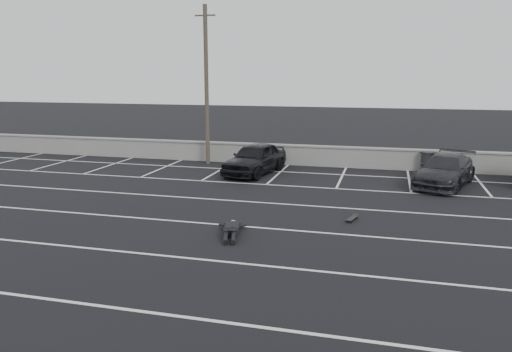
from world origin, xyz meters
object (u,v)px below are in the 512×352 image
(car_left, at_px, (255,158))
(car_right, at_px, (445,170))
(trash_bin, at_px, (427,162))
(skateboard, at_px, (352,218))
(person, at_px, (232,225))
(utility_pole, at_px, (206,85))

(car_left, xyz_separation_m, car_right, (8.49, -0.39, -0.08))
(trash_bin, bearing_deg, car_right, -79.48)
(skateboard, bearing_deg, trash_bin, 87.99)
(car_left, bearing_deg, skateboard, -41.34)
(person, xyz_separation_m, skateboard, (3.42, 2.18, -0.17))
(car_left, xyz_separation_m, utility_pole, (-3.12, 1.99, 3.36))
(car_right, distance_m, trash_bin, 2.84)
(car_right, height_order, utility_pole, utility_pole)
(car_left, bearing_deg, person, -68.10)
(trash_bin, xyz_separation_m, person, (-6.33, -11.22, -0.28))
(car_right, bearing_deg, car_left, -163.37)
(utility_pole, relative_size, person, 3.28)
(car_right, height_order, skateboard, car_right)
(car_right, xyz_separation_m, person, (-6.85, -8.43, -0.42))
(trash_bin, distance_m, skateboard, 9.51)
(car_right, bearing_deg, utility_pole, -172.33)
(person, height_order, skateboard, person)
(car_left, xyz_separation_m, person, (1.64, -8.83, -0.51))
(person, bearing_deg, car_left, 87.11)
(trash_bin, height_order, person, trash_bin)
(car_right, distance_m, skateboard, 7.16)
(utility_pole, relative_size, skateboard, 11.11)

